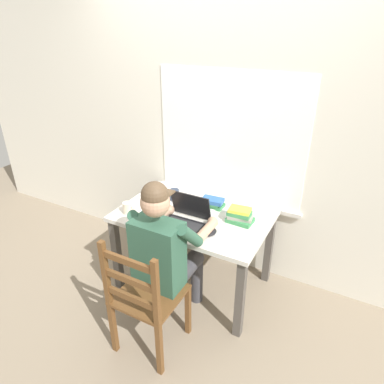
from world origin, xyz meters
name	(u,v)px	position (x,y,z in m)	size (l,w,h in m)	color
ground_plane	(194,282)	(0.00, 0.00, 0.00)	(8.00, 8.00, 0.00)	gray
back_wall	(221,129)	(0.00, 0.48, 1.30)	(6.00, 0.08, 2.60)	silver
desk	(194,224)	(0.00, 0.00, 0.62)	(1.21, 0.79, 0.71)	beige
seated_person	(166,249)	(0.03, -0.47, 0.68)	(0.50, 0.60, 1.24)	#2D5642
wooden_chair	(145,298)	(0.03, -0.75, 0.46)	(0.42, 0.42, 0.93)	brown
laptop	(185,218)	(0.02, -0.17, 0.77)	(0.33, 0.29, 0.23)	black
computer_mouse	(212,232)	(0.26, -0.20, 0.73)	(0.06, 0.10, 0.03)	black
coffee_mug_white	(128,208)	(-0.47, -0.25, 0.76)	(0.11, 0.08, 0.10)	beige
coffee_mug_dark	(175,195)	(-0.26, 0.13, 0.76)	(0.12, 0.08, 0.10)	#2D384C
book_stack_main	(240,216)	(0.37, 0.06, 0.76)	(0.20, 0.15, 0.11)	#38844C
book_stack_side	(212,203)	(0.08, 0.18, 0.75)	(0.20, 0.13, 0.08)	#38844C
paper_pile_near_laptop	(207,206)	(0.04, 0.15, 0.72)	(0.19, 0.18, 0.01)	white
landscape_photo_print	(161,195)	(-0.41, 0.15, 0.71)	(0.13, 0.09, 0.00)	gold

